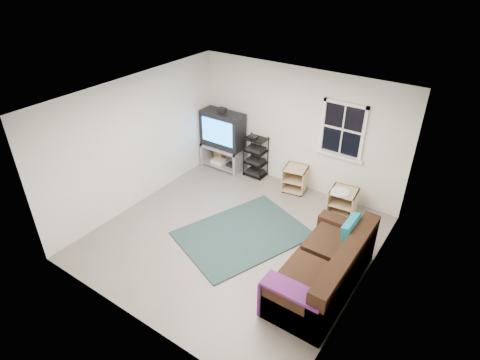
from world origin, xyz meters
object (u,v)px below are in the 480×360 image
Objects in this scene: av_rack at (256,159)px; side_table_left at (296,178)px; side_table_right at (343,200)px; sofa at (324,270)px; tv_unit at (223,135)px.

av_rack reaches higher than side_table_left.
side_table_right reaches higher than side_table_left.
sofa is at bearing -53.56° from side_table_left.
av_rack is 2.24m from side_table_right.
tv_unit reaches higher than sofa.
side_table_left is 1.21m from side_table_right.
av_rack is at bearing 139.68° from sofa.
sofa is at bearing -75.56° from side_table_right.
tv_unit reaches higher than av_rack.
side_table_left is (1.88, 0.06, -0.52)m from tv_unit.
sofa reaches higher than av_rack.
av_rack is (0.85, 0.08, -0.39)m from tv_unit.
side_table_left is at bearing 1.71° from tv_unit.
side_table_right is at bearing -4.18° from tv_unit.
av_rack is 3.59m from sofa.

